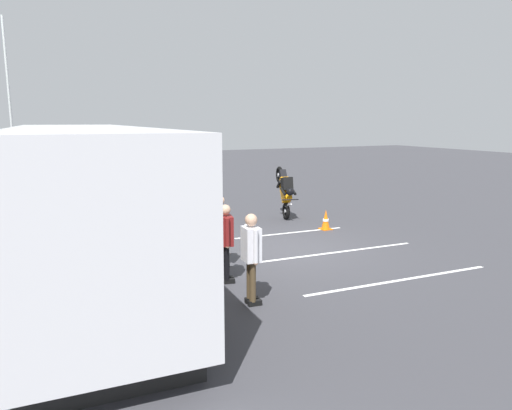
{
  "coord_description": "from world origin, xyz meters",
  "views": [
    {
      "loc": [
        -10.67,
        5.97,
        3.39
      ],
      "look_at": [
        0.82,
        0.44,
        1.1
      ],
      "focal_mm": 33.26,
      "sensor_mm": 36.0,
      "label": 1
    }
  ],
  "objects_px": {
    "traffic_cone": "(326,220)",
    "spectator_far_left": "(251,251)",
    "spectator_right": "(189,217)",
    "stunt_motorcycle": "(285,189)",
    "tour_bus": "(83,204)",
    "spectator_left": "(226,237)",
    "parked_motorcycle_silver": "(148,222)",
    "flagpole": "(11,122)",
    "spectator_centre": "(220,225)",
    "spectator_far_right": "(186,206)"
  },
  "relations": [
    {
      "from": "tour_bus",
      "to": "spectator_centre",
      "type": "relative_size",
      "value": 6.46
    },
    {
      "from": "spectator_centre",
      "to": "spectator_right",
      "type": "height_order",
      "value": "spectator_centre"
    },
    {
      "from": "spectator_centre",
      "to": "flagpole",
      "type": "height_order",
      "value": "flagpole"
    },
    {
      "from": "spectator_left",
      "to": "parked_motorcycle_silver",
      "type": "bearing_deg",
      "value": 7.55
    },
    {
      "from": "spectator_far_right",
      "to": "flagpole",
      "type": "height_order",
      "value": "flagpole"
    },
    {
      "from": "tour_bus",
      "to": "spectator_far_left",
      "type": "relative_size",
      "value": 6.34
    },
    {
      "from": "spectator_left",
      "to": "spectator_far_right",
      "type": "relative_size",
      "value": 0.93
    },
    {
      "from": "spectator_right",
      "to": "parked_motorcycle_silver",
      "type": "relative_size",
      "value": 0.81
    },
    {
      "from": "spectator_far_right",
      "to": "flagpole",
      "type": "distance_m",
      "value": 7.6
    },
    {
      "from": "spectator_far_right",
      "to": "stunt_motorcycle",
      "type": "relative_size",
      "value": 0.96
    },
    {
      "from": "spectator_far_left",
      "to": "traffic_cone",
      "type": "distance_m",
      "value": 6.61
    },
    {
      "from": "spectator_centre",
      "to": "spectator_left",
      "type": "bearing_deg",
      "value": 164.88
    },
    {
      "from": "spectator_centre",
      "to": "spectator_right",
      "type": "relative_size",
      "value": 1.02
    },
    {
      "from": "spectator_right",
      "to": "stunt_motorcycle",
      "type": "bearing_deg",
      "value": -56.25
    },
    {
      "from": "spectator_right",
      "to": "flagpole",
      "type": "distance_m",
      "value": 8.34
    },
    {
      "from": "tour_bus",
      "to": "spectator_right",
      "type": "height_order",
      "value": "tour_bus"
    },
    {
      "from": "spectator_right",
      "to": "parked_motorcycle_silver",
      "type": "xyz_separation_m",
      "value": [
        2.16,
        0.55,
        -0.5
      ]
    },
    {
      "from": "spectator_far_right",
      "to": "parked_motorcycle_silver",
      "type": "height_order",
      "value": "spectator_far_right"
    },
    {
      "from": "spectator_left",
      "to": "spectator_centre",
      "type": "distance_m",
      "value": 1.04
    },
    {
      "from": "traffic_cone",
      "to": "flagpole",
      "type": "bearing_deg",
      "value": 55.13
    },
    {
      "from": "tour_bus",
      "to": "stunt_motorcycle",
      "type": "height_order",
      "value": "tour_bus"
    },
    {
      "from": "spectator_centre",
      "to": "spectator_far_right",
      "type": "bearing_deg",
      "value": 1.91
    },
    {
      "from": "tour_bus",
      "to": "stunt_motorcycle",
      "type": "relative_size",
      "value": 5.82
    },
    {
      "from": "parked_motorcycle_silver",
      "to": "flagpole",
      "type": "bearing_deg",
      "value": 35.35
    },
    {
      "from": "spectator_far_left",
      "to": "parked_motorcycle_silver",
      "type": "relative_size",
      "value": 0.84
    },
    {
      "from": "spectator_right",
      "to": "stunt_motorcycle",
      "type": "distance_m",
      "value": 5.28
    },
    {
      "from": "tour_bus",
      "to": "spectator_right",
      "type": "xyz_separation_m",
      "value": [
        0.76,
        -2.58,
        -0.66
      ]
    },
    {
      "from": "spectator_far_right",
      "to": "flagpole",
      "type": "xyz_separation_m",
      "value": [
        5.93,
        4.19,
        2.25
      ]
    },
    {
      "from": "flagpole",
      "to": "spectator_far_left",
      "type": "bearing_deg",
      "value": -159.54
    },
    {
      "from": "spectator_left",
      "to": "spectator_centre",
      "type": "bearing_deg",
      "value": -15.12
    },
    {
      "from": "spectator_left",
      "to": "spectator_centre",
      "type": "relative_size",
      "value": 0.99
    },
    {
      "from": "parked_motorcycle_silver",
      "to": "tour_bus",
      "type": "bearing_deg",
      "value": 145.22
    },
    {
      "from": "spectator_centre",
      "to": "parked_motorcycle_silver",
      "type": "bearing_deg",
      "value": 14.02
    },
    {
      "from": "spectator_far_left",
      "to": "parked_motorcycle_silver",
      "type": "distance_m",
      "value": 5.87
    },
    {
      "from": "spectator_far_left",
      "to": "stunt_motorcycle",
      "type": "xyz_separation_m",
      "value": [
        6.59,
        -4.38,
        0.03
      ]
    },
    {
      "from": "spectator_centre",
      "to": "traffic_cone",
      "type": "xyz_separation_m",
      "value": [
        2.22,
        -4.41,
        -0.7
      ]
    },
    {
      "from": "tour_bus",
      "to": "spectator_left",
      "type": "distance_m",
      "value": 3.12
    },
    {
      "from": "tour_bus",
      "to": "spectator_centre",
      "type": "distance_m",
      "value": 3.02
    },
    {
      "from": "traffic_cone",
      "to": "tour_bus",
      "type": "bearing_deg",
      "value": 102.89
    },
    {
      "from": "traffic_cone",
      "to": "spectator_far_left",
      "type": "bearing_deg",
      "value": 134.0
    },
    {
      "from": "spectator_far_right",
      "to": "traffic_cone",
      "type": "height_order",
      "value": "spectator_far_right"
    },
    {
      "from": "spectator_centre",
      "to": "stunt_motorcycle",
      "type": "distance_m",
      "value": 5.88
    },
    {
      "from": "flagpole",
      "to": "spectator_right",
      "type": "bearing_deg",
      "value": -150.41
    },
    {
      "from": "traffic_cone",
      "to": "spectator_centre",
      "type": "bearing_deg",
      "value": 116.68
    },
    {
      "from": "spectator_right",
      "to": "stunt_motorcycle",
      "type": "relative_size",
      "value": 0.89
    },
    {
      "from": "traffic_cone",
      "to": "spectator_far_right",
      "type": "bearing_deg",
      "value": 88.4
    },
    {
      "from": "spectator_centre",
      "to": "flagpole",
      "type": "xyz_separation_m",
      "value": [
        8.27,
        4.27,
        2.33
      ]
    },
    {
      "from": "tour_bus",
      "to": "stunt_motorcycle",
      "type": "xyz_separation_m",
      "value": [
        3.69,
        -6.96,
        -0.59
      ]
    },
    {
      "from": "spectator_right",
      "to": "spectator_far_right",
      "type": "distance_m",
      "value": 1.07
    },
    {
      "from": "tour_bus",
      "to": "parked_motorcycle_silver",
      "type": "xyz_separation_m",
      "value": [
        2.92,
        -2.03,
        -1.16
      ]
    }
  ]
}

